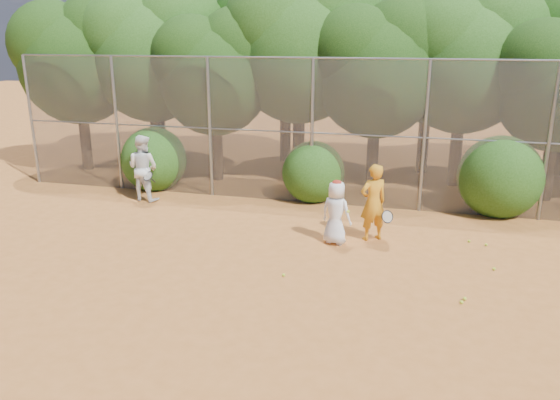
# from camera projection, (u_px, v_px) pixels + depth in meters

# --- Properties ---
(ground) EXTENTS (80.00, 80.00, 0.00)m
(ground) POSITION_uv_depth(u_px,v_px,m) (299.00, 302.00, 9.77)
(ground) COLOR #A85E26
(ground) RESTS_ON ground
(fence_back) EXTENTS (20.05, 0.09, 4.03)m
(fence_back) POSITION_uv_depth(u_px,v_px,m) (344.00, 132.00, 14.76)
(fence_back) COLOR gray
(fence_back) RESTS_ON ground
(tree_0) EXTENTS (4.38, 3.81, 6.00)m
(tree_0) POSITION_uv_depth(u_px,v_px,m) (79.00, 55.00, 18.34)
(tree_0) COLOR black
(tree_0) RESTS_ON ground
(tree_1) EXTENTS (4.64, 4.03, 6.35)m
(tree_1) POSITION_uv_depth(u_px,v_px,m) (153.00, 48.00, 18.14)
(tree_1) COLOR black
(tree_1) RESTS_ON ground
(tree_2) EXTENTS (3.99, 3.47, 5.47)m
(tree_2) POSITION_uv_depth(u_px,v_px,m) (216.00, 68.00, 17.05)
(tree_2) COLOR black
(tree_2) RESTS_ON ground
(tree_3) EXTENTS (4.89, 4.26, 6.70)m
(tree_3) POSITION_uv_depth(u_px,v_px,m) (302.00, 41.00, 17.15)
(tree_3) COLOR black
(tree_3) RESTS_ON ground
(tree_4) EXTENTS (4.19, 3.64, 5.73)m
(tree_4) POSITION_uv_depth(u_px,v_px,m) (379.00, 64.00, 16.17)
(tree_4) COLOR black
(tree_4) RESTS_ON ground
(tree_5) EXTENTS (4.51, 3.92, 6.17)m
(tree_5) POSITION_uv_depth(u_px,v_px,m) (467.00, 54.00, 16.23)
(tree_5) COLOR black
(tree_5) RESTS_ON ground
(tree_9) EXTENTS (4.83, 4.20, 6.62)m
(tree_9) POSITION_uv_depth(u_px,v_px,m) (157.00, 41.00, 20.46)
(tree_9) COLOR black
(tree_9) RESTS_ON ground
(tree_10) EXTENTS (5.15, 4.48, 7.06)m
(tree_10) POSITION_uv_depth(u_px,v_px,m) (288.00, 33.00, 19.36)
(tree_10) COLOR black
(tree_10) RESTS_ON ground
(tree_11) EXTENTS (4.64, 4.03, 6.35)m
(tree_11) POSITION_uv_depth(u_px,v_px,m) (432.00, 48.00, 17.92)
(tree_11) COLOR black
(tree_11) RESTS_ON ground
(bush_0) EXTENTS (2.00, 2.00, 2.00)m
(bush_0) POSITION_uv_depth(u_px,v_px,m) (154.00, 156.00, 16.76)
(bush_0) COLOR #1E4711
(bush_0) RESTS_ON ground
(bush_1) EXTENTS (1.80, 1.80, 1.80)m
(bush_1) POSITION_uv_depth(u_px,v_px,m) (313.00, 169.00, 15.58)
(bush_1) COLOR #1E4711
(bush_1) RESTS_ON ground
(bush_2) EXTENTS (2.20, 2.20, 2.20)m
(bush_2) POSITION_uv_depth(u_px,v_px,m) (500.00, 173.00, 14.32)
(bush_2) COLOR #1E4711
(bush_2) RESTS_ON ground
(player_yellow) EXTENTS (0.90, 0.72, 1.80)m
(player_yellow) POSITION_uv_depth(u_px,v_px,m) (373.00, 202.00, 12.51)
(player_yellow) COLOR orange
(player_yellow) RESTS_ON ground
(player_teen) EXTENTS (0.83, 0.67, 1.50)m
(player_teen) POSITION_uv_depth(u_px,v_px,m) (336.00, 212.00, 12.33)
(player_teen) COLOR white
(player_teen) RESTS_ON ground
(player_white) EXTENTS (1.02, 0.87, 1.89)m
(player_white) POSITION_uv_depth(u_px,v_px,m) (143.00, 168.00, 15.54)
(player_white) COLOR white
(player_white) RESTS_ON ground
(ball_0) EXTENTS (0.07, 0.07, 0.07)m
(ball_0) POSITION_uv_depth(u_px,v_px,m) (494.00, 269.00, 11.07)
(ball_0) COLOR #AECE25
(ball_0) RESTS_ON ground
(ball_1) EXTENTS (0.07, 0.07, 0.07)m
(ball_1) POSITION_uv_depth(u_px,v_px,m) (486.00, 245.00, 12.34)
(ball_1) COLOR #AECE25
(ball_1) RESTS_ON ground
(ball_2) EXTENTS (0.07, 0.07, 0.07)m
(ball_2) POSITION_uv_depth(u_px,v_px,m) (462.00, 302.00, 9.69)
(ball_2) COLOR #AECE25
(ball_2) RESTS_ON ground
(ball_4) EXTENTS (0.07, 0.07, 0.07)m
(ball_4) POSITION_uv_depth(u_px,v_px,m) (284.00, 275.00, 10.79)
(ball_4) COLOR #AECE25
(ball_4) RESTS_ON ground
(ball_5) EXTENTS (0.07, 0.07, 0.07)m
(ball_5) POSITION_uv_depth(u_px,v_px,m) (469.00, 241.00, 12.55)
(ball_5) COLOR #AECE25
(ball_5) RESTS_ON ground
(ball_6) EXTENTS (0.07, 0.07, 0.07)m
(ball_6) POSITION_uv_depth(u_px,v_px,m) (465.00, 299.00, 9.82)
(ball_6) COLOR #AECE25
(ball_6) RESTS_ON ground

